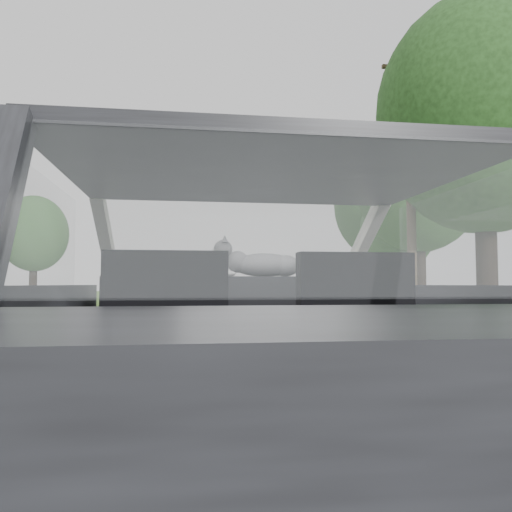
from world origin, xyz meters
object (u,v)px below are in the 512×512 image
object	(u,v)px
utility_pole	(411,178)
subject_car	(251,331)
highway_sign	(278,278)
other_car	(198,290)
cat	(264,263)

from	to	relation	value
utility_pole	subject_car	bearing A→B (deg)	-119.34
utility_pole	highway_sign	bearing A→B (deg)	92.63
subject_car	utility_pole	xyz separation A→B (m)	(5.83, 10.37, 3.15)
other_car	highway_sign	size ratio (longest dim) A/B	1.65
subject_car	cat	xyz separation A→B (m)	(0.16, 0.58, 0.36)
highway_sign	utility_pole	size ratio (longest dim) A/B	0.34
other_car	subject_car	bearing A→B (deg)	-83.01
subject_car	highway_sign	size ratio (longest dim) A/B	1.53
highway_sign	utility_pole	bearing A→B (deg)	-105.00
subject_car	highway_sign	distance (m)	26.61
other_car	highway_sign	bearing A→B (deg)	55.97
highway_sign	utility_pole	distance (m)	15.97
subject_car	utility_pole	size ratio (longest dim) A/B	0.52
cat	other_car	bearing A→B (deg)	96.32
utility_pole	other_car	bearing A→B (deg)	118.14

